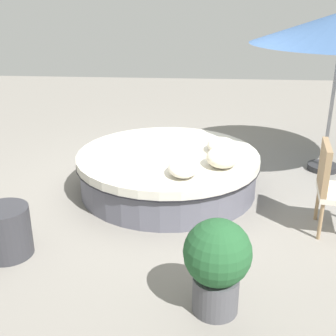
{
  "coord_description": "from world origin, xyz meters",
  "views": [
    {
      "loc": [
        5.19,
        0.41,
        2.41
      ],
      "look_at": [
        0.0,
        0.0,
        0.3
      ],
      "focal_mm": 46.38,
      "sensor_mm": 36.0,
      "label": 1
    }
  ],
  "objects": [
    {
      "name": "ground_plane",
      "position": [
        0.0,
        0.0,
        0.0
      ],
      "size": [
        16.0,
        16.0,
        0.0
      ],
      "primitive_type": "plane",
      "color": "gray"
    },
    {
      "name": "side_table",
      "position": [
        1.64,
        -1.45,
        0.25
      ],
      "size": [
        0.47,
        0.47,
        0.51
      ],
      "primitive_type": "cylinder",
      "color": "#333338",
      "rests_on": "ground_plane"
    },
    {
      "name": "throw_pillow_1",
      "position": [
        0.39,
        0.67,
        0.62
      ],
      "size": [
        0.45,
        0.38,
        0.22
      ],
      "primitive_type": "ellipsoid",
      "color": "beige",
      "rests_on": "round_bed"
    },
    {
      "name": "throw_pillow_2",
      "position": [
        -0.13,
        0.68,
        0.59
      ],
      "size": [
        0.49,
        0.37,
        0.16
      ],
      "primitive_type": "ellipsoid",
      "color": "beige",
      "rests_on": "round_bed"
    },
    {
      "name": "planter",
      "position": [
        2.3,
        0.57,
        0.46
      ],
      "size": [
        0.54,
        0.54,
        0.81
      ],
      "color": "#4C4C51",
      "rests_on": "ground_plane"
    },
    {
      "name": "throw_pillow_0",
      "position": [
        0.68,
        0.23,
        0.59
      ],
      "size": [
        0.49,
        0.35,
        0.17
      ],
      "primitive_type": "ellipsoid",
      "color": "silver",
      "rests_on": "round_bed"
    },
    {
      "name": "patio_chair",
      "position": [
        0.91,
        1.82,
        0.56
      ],
      "size": [
        0.59,
        0.58,
        0.98
      ],
      "rotation": [
        0.0,
        0.0,
        -0.16
      ],
      "color": "#997A56",
      "rests_on": "ground_plane"
    },
    {
      "name": "round_bed",
      "position": [
        0.0,
        0.0,
        0.26
      ],
      "size": [
        2.34,
        2.34,
        0.51
      ],
      "color": "#595966",
      "rests_on": "ground_plane"
    }
  ]
}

